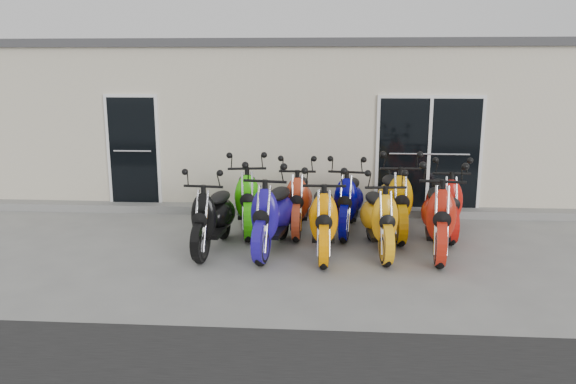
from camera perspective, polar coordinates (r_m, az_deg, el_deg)
name	(u,v)px	position (r m, az deg, el deg)	size (l,w,h in m)	color
ground	(285,245)	(9.13, -0.27, -5.41)	(80.00, 80.00, 0.00)	gray
building	(301,118)	(13.93, 1.35, 7.51)	(14.00, 6.00, 3.20)	beige
roof_cap	(302,48)	(13.89, 1.39, 14.43)	(14.20, 6.20, 0.16)	#3F3F42
front_step	(293,210)	(11.05, 0.52, -1.83)	(14.00, 0.40, 0.15)	gray
door_left	(133,148)	(11.60, -15.44, 4.37)	(1.07, 0.08, 2.22)	black
door_right	(429,151)	(11.12, 14.12, 4.11)	(2.02, 0.08, 2.22)	black
scooter_front_black	(213,208)	(8.78, -7.66, -1.58)	(0.68, 1.87, 1.38)	black
scooter_front_blue	(273,205)	(8.65, -1.54, -1.30)	(0.73, 2.02, 1.49)	#1E1190
scooter_front_orange_a	(323,209)	(8.53, 3.62, -1.69)	(0.71, 1.96, 1.44)	#FC8D00
scooter_front_orange_b	(379,209)	(8.70, 9.26, -1.72)	(0.69, 1.88, 1.39)	#F7A610
scooter_front_red	(439,206)	(8.85, 15.08, -1.35)	(0.74, 2.05, 1.51)	red
scooter_back_green	(247,190)	(9.79, -4.16, 0.24)	(0.72, 1.99, 1.47)	#31C30A
scooter_back_red	(299,192)	(9.75, 1.09, 0.05)	(0.70, 1.92, 1.41)	#B63A1B
scooter_back_blue	(349,192)	(9.74, 6.20, -0.03)	(0.70, 1.91, 1.41)	#040278
scooter_back_yellow	(395,191)	(9.72, 10.82, 0.11)	(0.75, 2.06, 1.52)	orange
scooter_back_extra	(445,194)	(9.94, 15.63, -0.17)	(0.70, 1.92, 1.41)	red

